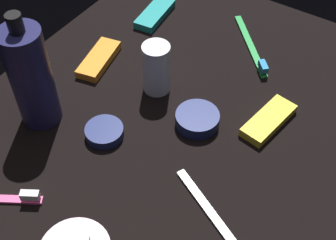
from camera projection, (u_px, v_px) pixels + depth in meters
The scene contains 10 objects.
ground_plane at pixel (168, 135), 73.65cm from camera, with size 84.00×64.00×1.20cm, color black.
lotion_bottle at pixel (31, 77), 68.99cm from camera, with size 6.35×6.35×19.85cm.
deodorant_stick at pixel (156, 68), 76.47cm from camera, with size 4.64×4.64×9.09cm, color silver.
toothbrush_green at pixel (252, 47), 86.12cm from camera, with size 14.05×13.08×2.10cm.
toothbrush_white at pixel (220, 224), 61.89cm from camera, with size 9.08×16.65×2.10cm.
snack_bar_yellow at pixel (269, 120), 73.91cm from camera, with size 10.40×4.00×1.50cm, color yellow.
snack_bar_orange at pixel (99, 59), 83.70cm from camera, with size 10.40×4.00×1.50cm, color orange.
snack_bar_teal at pixel (155, 14), 92.80cm from camera, with size 10.40×4.00×1.50cm, color teal.
cream_tin_left at pixel (104, 132), 72.24cm from camera, with size 6.02×6.02×1.61cm, color navy.
cream_tin_right at pixel (197, 119), 73.66cm from camera, with size 7.02×7.02×2.13cm, color navy.
Camera 1 is at (39.44, 25.79, 56.05)cm, focal length 49.70 mm.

